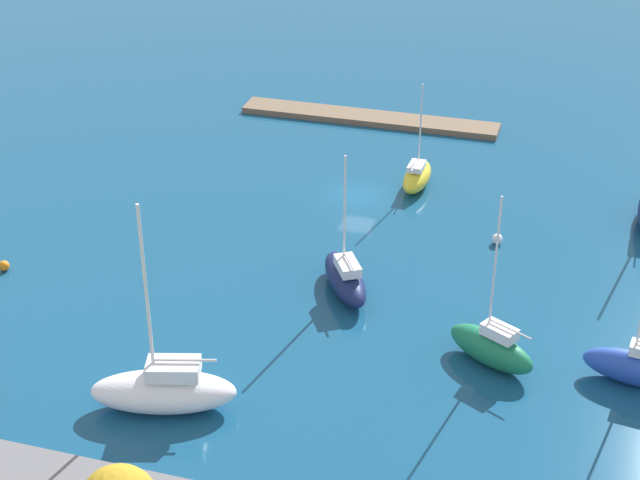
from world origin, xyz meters
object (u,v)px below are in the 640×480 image
pier_dock (369,118)px  mooring_buoy_white (497,239)px  sailboat_white_east_end (164,389)px  sailboat_yellow_outer_mooring (417,176)px  sailboat_green_west_end (491,347)px  sailboat_navy_near_pier (345,278)px  mooring_buoy_orange (4,266)px  sailboat_blue_lone_south (638,367)px

pier_dock → mooring_buoy_white: size_ratio=31.19×
sailboat_white_east_end → sailboat_yellow_outer_mooring: 30.94m
pier_dock → sailboat_green_west_end: (-15.22, 33.40, 0.88)m
sailboat_navy_near_pier → sailboat_white_east_end: bearing=125.4°
pier_dock → sailboat_white_east_end: 42.19m
sailboat_navy_near_pier → mooring_buoy_white: sailboat_navy_near_pier is taller
pier_dock → sailboat_yellow_outer_mooring: bearing=119.0°
sailboat_navy_near_pier → mooring_buoy_orange: sailboat_navy_near_pier is taller
sailboat_blue_lone_south → sailboat_green_west_end: sailboat_green_west_end is taller
pier_dock → sailboat_yellow_outer_mooring: 13.91m
sailboat_navy_near_pier → sailboat_yellow_outer_mooring: (-1.34, -16.18, -0.11)m
sailboat_green_west_end → mooring_buoy_white: (1.41, -14.02, -0.77)m
sailboat_green_west_end → mooring_buoy_white: 14.11m
sailboat_green_west_end → mooring_buoy_orange: (31.93, -1.36, -0.78)m
sailboat_white_east_end → sailboat_yellow_outer_mooring: sailboat_white_east_end is taller
sailboat_blue_lone_south → sailboat_green_west_end: 7.90m
sailboat_blue_lone_south → mooring_buoy_orange: bearing=6.5°
pier_dock → sailboat_white_east_end: sailboat_white_east_end is taller
sailboat_white_east_end → mooring_buoy_orange: (16.02, -10.14, -0.88)m
sailboat_navy_near_pier → sailboat_blue_lone_south: (-17.71, 4.70, 0.06)m
sailboat_yellow_outer_mooring → pier_dock: bearing=31.1°
pier_dock → sailboat_blue_lone_south: bearing=125.0°
pier_dock → sailboat_navy_near_pier: bearing=100.8°
sailboat_navy_near_pier → sailboat_white_east_end: (6.09, 13.85, 0.19)m
sailboat_blue_lone_south → pier_dock: bearing=-47.1°
pier_dock → mooring_buoy_white: bearing=125.5°
sailboat_blue_lone_south → mooring_buoy_orange: sailboat_blue_lone_south is taller
sailboat_yellow_outer_mooring → sailboat_navy_near_pier: bearing=177.3°
sailboat_green_west_end → sailboat_yellow_outer_mooring: bearing=-40.0°
pier_dock → mooring_buoy_white: mooring_buoy_white is taller
sailboat_navy_near_pier → sailboat_blue_lone_south: 18.32m
mooring_buoy_orange → sailboat_blue_lone_south: bearing=178.6°
sailboat_white_east_end → sailboat_blue_lone_south: (-23.80, -9.15, -0.13)m
sailboat_green_west_end → mooring_buoy_white: size_ratio=14.16×
mooring_buoy_white → mooring_buoy_orange: (30.52, 12.66, -0.02)m
sailboat_white_east_end → sailboat_navy_near_pier: bearing=-129.3°
sailboat_white_east_end → mooring_buoy_orange: size_ratio=17.29×
sailboat_yellow_outer_mooring → mooring_buoy_orange: 30.77m
mooring_buoy_white → mooring_buoy_orange: mooring_buoy_white is taller
sailboat_yellow_outer_mooring → sailboat_green_west_end: bearing=-156.2°
sailboat_white_east_end → sailboat_green_west_end: bearing=-166.6°
mooring_buoy_white → pier_dock: bearing=-54.5°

